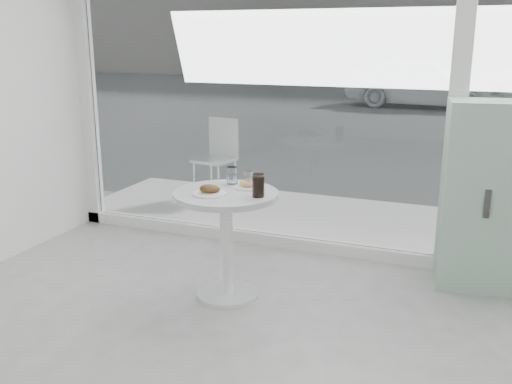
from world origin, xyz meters
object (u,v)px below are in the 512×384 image
at_px(main_table, 226,223).
at_px(mint_cabinet, 487,196).
at_px(cola_glass, 258,186).
at_px(car_white, 423,82).
at_px(water_tumbler_b, 249,180).
at_px(plate_fritter, 210,191).
at_px(water_tumbler_a, 232,176).
at_px(patio_chair, 218,153).
at_px(plate_donut, 248,185).

xyz_separation_m(main_table, mint_cabinet, (1.67, 0.88, 0.13)).
bearing_deg(cola_glass, mint_cabinet, 32.77).
distance_m(car_white, water_tumbler_b, 12.10).
relative_size(main_table, mint_cabinet, 0.56).
xyz_separation_m(main_table, plate_fritter, (-0.07, -0.10, 0.25)).
bearing_deg(water_tumbler_a, cola_glass, -40.33).
bearing_deg(cola_glass, plate_fritter, -167.99).
height_order(water_tumbler_a, water_tumbler_b, water_tumbler_a).
xyz_separation_m(patio_chair, plate_donut, (1.19, -2.02, 0.24)).
bearing_deg(plate_donut, patio_chair, 120.47).
bearing_deg(plate_donut, water_tumbler_a, 156.07).
distance_m(plate_fritter, water_tumbler_b, 0.35).
height_order(car_white, water_tumbler_b, car_white).
xyz_separation_m(car_white, plate_donut, (0.04, -12.15, 0.12)).
relative_size(patio_chair, water_tumbler_b, 8.31).
relative_size(mint_cabinet, car_white, 0.35).
relative_size(main_table, water_tumbler_b, 7.23).
bearing_deg(car_white, patio_chair, -179.60).
bearing_deg(water_tumbler_a, mint_cabinet, 20.89).
bearing_deg(mint_cabinet, patio_chair, 147.04).
xyz_separation_m(plate_fritter, water_tumbler_a, (0.02, 0.32, 0.03)).
relative_size(car_white, cola_glass, 25.45).
xyz_separation_m(car_white, plate_fritter, (-0.13, -12.41, 0.13)).
xyz_separation_m(plate_donut, water_tumbler_b, (-0.01, 0.05, 0.03)).
bearing_deg(plate_donut, car_white, 90.20).
bearing_deg(plate_donut, plate_fritter, -123.56).
relative_size(main_table, patio_chair, 0.87).
distance_m(mint_cabinet, cola_glass, 1.69).
xyz_separation_m(patio_chair, cola_glass, (1.34, -2.21, 0.29)).
xyz_separation_m(plate_fritter, water_tumbler_b, (0.16, 0.31, 0.02)).
height_order(mint_cabinet, patio_chair, mint_cabinet).
relative_size(water_tumbler_a, cola_glass, 0.80).
distance_m(car_white, plate_fritter, 12.41).
bearing_deg(water_tumbler_b, plate_fritter, -116.98).
height_order(patio_chair, plate_fritter, patio_chair).
xyz_separation_m(car_white, water_tumbler_a, (-0.11, -12.09, 0.16)).
bearing_deg(plate_fritter, plate_donut, 56.44).
height_order(main_table, water_tumbler_b, water_tumbler_b).
distance_m(mint_cabinet, patio_chair, 3.05).
relative_size(water_tumbler_b, cola_glass, 0.69).
bearing_deg(main_table, plate_fritter, -125.65).
bearing_deg(main_table, mint_cabinet, 27.85).
height_order(main_table, mint_cabinet, mint_cabinet).
distance_m(plate_fritter, water_tumbler_a, 0.33).
bearing_deg(main_table, water_tumbler_a, 103.12).
distance_m(car_white, plate_donut, 12.15).
xyz_separation_m(main_table, car_white, (0.06, 12.31, 0.11)).
relative_size(car_white, water_tumbler_b, 36.67).
bearing_deg(plate_donut, mint_cabinet, 24.77).
bearing_deg(patio_chair, cola_glass, -49.15).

